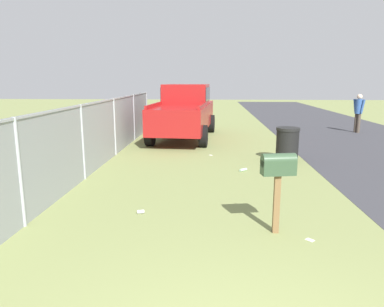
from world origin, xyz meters
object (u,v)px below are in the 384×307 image
(trash_bin, at_px, (287,144))
(pedestrian, at_px, (358,110))
(pickup_truck, at_px, (185,110))
(mailbox, at_px, (278,170))

(trash_bin, xyz_separation_m, pedestrian, (5.88, -4.21, 0.48))
(pedestrian, bearing_deg, pickup_truck, -16.30)
(pickup_truck, xyz_separation_m, pedestrian, (1.77, -7.41, -0.14))
(mailbox, height_order, pedestrian, pedestrian)
(pickup_truck, distance_m, trash_bin, 5.24)
(mailbox, distance_m, pedestrian, 12.03)
(mailbox, relative_size, trash_bin, 1.27)
(trash_bin, height_order, pedestrian, pedestrian)
(pickup_truck, relative_size, pedestrian, 3.32)
(trash_bin, bearing_deg, mailbox, 166.74)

